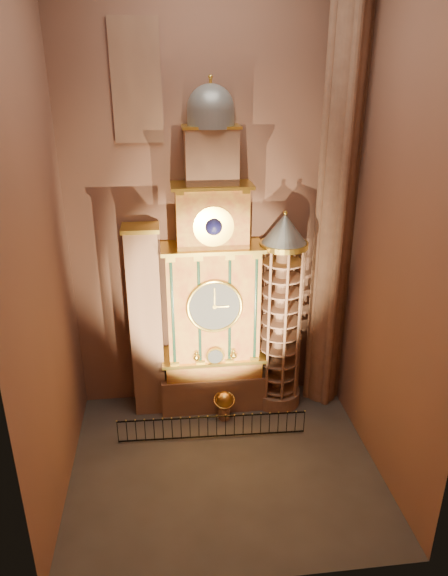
{
  "coord_description": "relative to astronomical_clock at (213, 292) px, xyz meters",
  "views": [
    {
      "loc": [
        -2.24,
        -18.72,
        16.81
      ],
      "look_at": [
        0.35,
        3.0,
        7.67
      ],
      "focal_mm": 32.0,
      "sensor_mm": 36.0,
      "label": 1
    }
  ],
  "objects": [
    {
      "name": "wall_right",
      "position": [
        7.0,
        -4.96,
        4.32
      ],
      "size": [
        0.0,
        22.0,
        22.0
      ],
      "primitive_type": "plane",
      "rotation": [
        1.57,
        0.0,
        -1.57
      ],
      "color": "#8D5D4C",
      "rests_on": "floor"
    },
    {
      "name": "stair_turret",
      "position": [
        3.5,
        -0.26,
        -1.41
      ],
      "size": [
        2.5,
        2.5,
        10.8
      ],
      "color": "#8C634C",
      "rests_on": "floor"
    },
    {
      "name": "iron_railing",
      "position": [
        -0.36,
        -3.0,
        -6.01
      ],
      "size": [
        9.25,
        0.35,
        1.23
      ],
      "color": "black",
      "rests_on": "floor"
    },
    {
      "name": "wall_left",
      "position": [
        -7.0,
        -4.96,
        4.32
      ],
      "size": [
        0.0,
        22.0,
        22.0
      ],
      "primitive_type": "plane",
      "rotation": [
        1.57,
        0.0,
        1.57
      ],
      "color": "#8D5D4C",
      "rests_on": "floor"
    },
    {
      "name": "astronomical_clock",
      "position": [
        0.0,
        0.0,
        0.0
      ],
      "size": [
        5.6,
        2.41,
        16.7
      ],
      "color": "#8C634C",
      "rests_on": "floor"
    },
    {
      "name": "gothic_pier",
      "position": [
        6.1,
        0.04,
        4.32
      ],
      "size": [
        2.04,
        2.04,
        22.0
      ],
      "color": "#8C634C",
      "rests_on": "floor"
    },
    {
      "name": "stained_glass_window",
      "position": [
        -3.2,
        0.95,
        9.82
      ],
      "size": [
        2.2,
        0.14,
        5.2
      ],
      "color": "navy",
      "rests_on": "wall_back"
    },
    {
      "name": "celestial_globe",
      "position": [
        0.42,
        -1.47,
        -5.72
      ],
      "size": [
        1.16,
        1.1,
        1.6
      ],
      "color": "#8C634C",
      "rests_on": "floor"
    },
    {
      "name": "floor",
      "position": [
        0.0,
        -4.96,
        -6.68
      ],
      "size": [
        14.0,
        14.0,
        0.0
      ],
      "primitive_type": "plane",
      "color": "#383330",
      "rests_on": "ground"
    },
    {
      "name": "portrait_tower",
      "position": [
        -3.4,
        0.02,
        -1.53
      ],
      "size": [
        1.8,
        1.6,
        10.2
      ],
      "color": "#8C634C",
      "rests_on": "floor"
    },
    {
      "name": "wall_back",
      "position": [
        0.0,
        1.04,
        4.32
      ],
      "size": [
        22.0,
        0.0,
        22.0
      ],
      "primitive_type": "plane",
      "rotation": [
        1.57,
        0.0,
        0.0
      ],
      "color": "#8D5D4C",
      "rests_on": "floor"
    }
  ]
}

